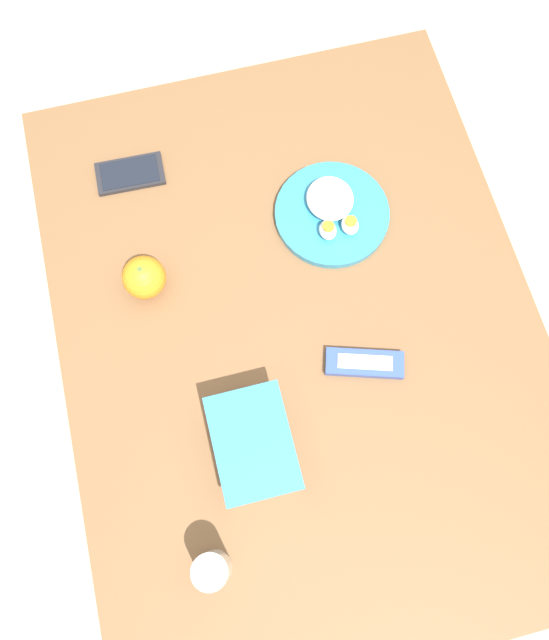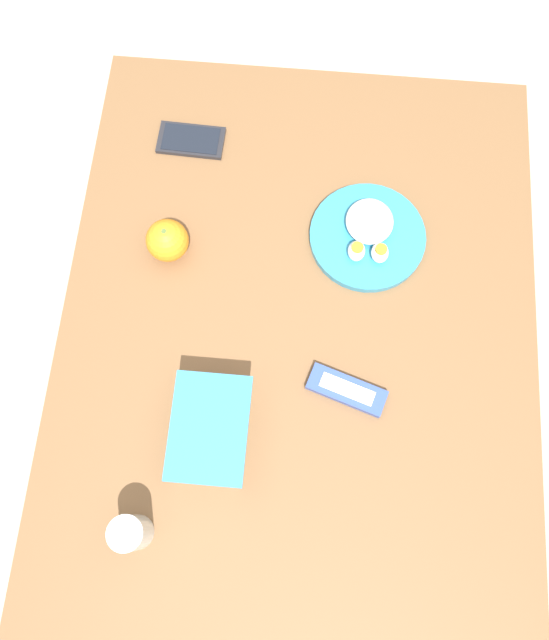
{
  "view_description": "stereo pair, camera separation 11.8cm",
  "coord_description": "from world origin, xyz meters",
  "px_view_note": "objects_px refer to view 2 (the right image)",
  "views": [
    {
      "loc": [
        -0.33,
        0.13,
        1.91
      ],
      "look_at": [
        0.02,
        0.05,
        0.78
      ],
      "focal_mm": 35.0,
      "sensor_mm": 36.0,
      "label": 1
    },
    {
      "loc": [
        -0.34,
        0.02,
        1.91
      ],
      "look_at": [
        0.02,
        0.05,
        0.78
      ],
      "focal_mm": 35.0,
      "sensor_mm": 36.0,
      "label": 2
    }
  ],
  "objects_px": {
    "food_container": "(212,432)",
    "candy_bar": "(347,390)",
    "drinking_glass": "(131,533)",
    "orange_fruit": "(167,240)",
    "rice_plate": "(368,234)",
    "cell_phone": "(191,140)"
  },
  "relations": [
    {
      "from": "rice_plate",
      "to": "cell_phone",
      "type": "distance_m",
      "value": 0.43
    },
    {
      "from": "cell_phone",
      "to": "drinking_glass",
      "type": "bearing_deg",
      "value": -179.64
    },
    {
      "from": "food_container",
      "to": "rice_plate",
      "type": "xyz_separation_m",
      "value": [
        0.42,
        -0.26,
        -0.02
      ]
    },
    {
      "from": "drinking_glass",
      "to": "orange_fruit",
      "type": "bearing_deg",
      "value": 1.58
    },
    {
      "from": "rice_plate",
      "to": "drinking_glass",
      "type": "relative_size",
      "value": 2.34
    },
    {
      "from": "food_container",
      "to": "cell_phone",
      "type": "bearing_deg",
      "value": 11.0
    },
    {
      "from": "rice_plate",
      "to": "cell_phone",
      "type": "xyz_separation_m",
      "value": [
        0.19,
        0.38,
        -0.01
      ]
    },
    {
      "from": "orange_fruit",
      "to": "candy_bar",
      "type": "relative_size",
      "value": 0.54
    },
    {
      "from": "food_container",
      "to": "drinking_glass",
      "type": "relative_size",
      "value": 1.9
    },
    {
      "from": "candy_bar",
      "to": "drinking_glass",
      "type": "height_order",
      "value": "drinking_glass"
    },
    {
      "from": "orange_fruit",
      "to": "rice_plate",
      "type": "relative_size",
      "value": 0.36
    },
    {
      "from": "candy_bar",
      "to": "cell_phone",
      "type": "height_order",
      "value": "candy_bar"
    },
    {
      "from": "rice_plate",
      "to": "orange_fruit",
      "type": "bearing_deg",
      "value": 98.56
    },
    {
      "from": "orange_fruit",
      "to": "rice_plate",
      "type": "distance_m",
      "value": 0.4
    },
    {
      "from": "candy_bar",
      "to": "rice_plate",
      "type": "bearing_deg",
      "value": -4.55
    },
    {
      "from": "food_container",
      "to": "rice_plate",
      "type": "relative_size",
      "value": 0.81
    },
    {
      "from": "orange_fruit",
      "to": "cell_phone",
      "type": "height_order",
      "value": "orange_fruit"
    },
    {
      "from": "orange_fruit",
      "to": "candy_bar",
      "type": "height_order",
      "value": "orange_fruit"
    },
    {
      "from": "drinking_glass",
      "to": "cell_phone",
      "type": "bearing_deg",
      "value": 0.36
    },
    {
      "from": "food_container",
      "to": "candy_bar",
      "type": "relative_size",
      "value": 1.22
    },
    {
      "from": "drinking_glass",
      "to": "rice_plate",
      "type": "bearing_deg",
      "value": -32.19
    },
    {
      "from": "rice_plate",
      "to": "food_container",
      "type": "bearing_deg",
      "value": 147.85
    }
  ]
}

